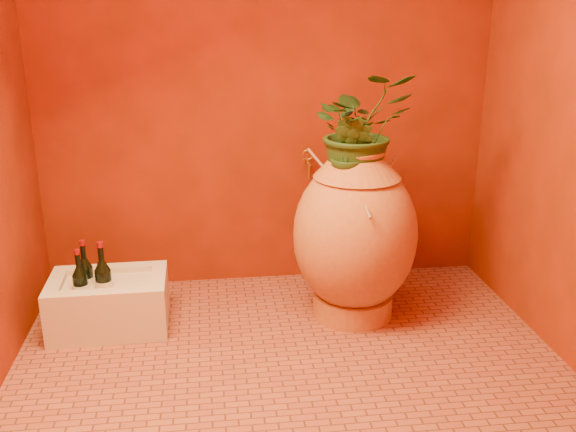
{
  "coord_description": "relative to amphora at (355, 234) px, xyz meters",
  "views": [
    {
      "loc": [
        -0.34,
        -2.51,
        1.56
      ],
      "look_at": [
        0.04,
        0.35,
        0.6
      ],
      "focal_mm": 40.0,
      "sensor_mm": 36.0,
      "label": 1
    }
  ],
  "objects": [
    {
      "name": "floor",
      "position": [
        -0.39,
        -0.46,
        -0.45
      ],
      "size": [
        2.5,
        2.5,
        0.0
      ],
      "primitive_type": "plane",
      "color": "brown",
      "rests_on": "ground"
    },
    {
      "name": "wine_bottle_c",
      "position": [
        -1.25,
        -0.04,
        -0.18
      ],
      "size": [
        0.08,
        0.08,
        0.33
      ],
      "color": "black",
      "rests_on": "stone_basin"
    },
    {
      "name": "wall_tap",
      "position": [
        -0.17,
        0.46,
        0.27
      ],
      "size": [
        0.06,
        0.13,
        0.15
      ],
      "color": "#B18728",
      "rests_on": "wall_back"
    },
    {
      "name": "plant_side",
      "position": [
        -0.05,
        -0.07,
        0.43
      ],
      "size": [
        0.26,
        0.27,
        0.39
      ],
      "primitive_type": "imported",
      "rotation": [
        0.0,
        0.0,
        -0.93
      ],
      "color": "#203F16",
      "rests_on": "amphora"
    },
    {
      "name": "stone_basin",
      "position": [
        -1.24,
        0.02,
        -0.32
      ],
      "size": [
        0.58,
        0.39,
        0.27
      ],
      "rotation": [
        0.0,
        0.0,
        0.01
      ],
      "color": "beige",
      "rests_on": "floor"
    },
    {
      "name": "wine_bottle_b",
      "position": [
        -1.34,
        0.03,
        -0.19
      ],
      "size": [
        0.08,
        0.08,
        0.32
      ],
      "color": "black",
      "rests_on": "stone_basin"
    },
    {
      "name": "wall_back",
      "position": [
        -0.39,
        0.54,
        0.8
      ],
      "size": [
        2.5,
        0.02,
        2.5
      ],
      "primitive_type": "cube",
      "color": "#5D1E05",
      "rests_on": "ground"
    },
    {
      "name": "amphora",
      "position": [
        0.0,
        0.0,
        0.0
      ],
      "size": [
        0.78,
        0.78,
        0.9
      ],
      "rotation": [
        0.0,
        0.0,
        -0.28
      ],
      "color": "#B66E33",
      "rests_on": "floor"
    },
    {
      "name": "plant_main",
      "position": [
        0.01,
        0.03,
        0.53
      ],
      "size": [
        0.56,
        0.51,
        0.55
      ],
      "primitive_type": "imported",
      "rotation": [
        0.0,
        0.0,
        0.19
      ],
      "color": "#203F16",
      "rests_on": "amphora"
    },
    {
      "name": "wine_bottle_a",
      "position": [
        -1.36,
        -0.04,
        -0.19
      ],
      "size": [
        0.07,
        0.07,
        0.3
      ],
      "color": "black",
      "rests_on": "stone_basin"
    }
  ]
}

